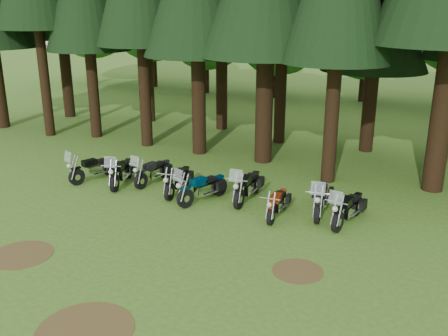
# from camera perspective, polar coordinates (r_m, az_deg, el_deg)

# --- Properties ---
(ground) EXTENTS (120.00, 120.00, 0.00)m
(ground) POSITION_cam_1_polar(r_m,az_deg,el_deg) (15.24, -8.74, -8.83)
(ground) COLOR #3B6422
(ground) RESTS_ON ground
(decid_0) EXTENTS (8.00, 7.78, 10.00)m
(decid_0) POSITION_cam_1_polar(r_m,az_deg,el_deg) (47.12, -14.81, 16.44)
(decid_0) COLOR black
(decid_0) RESTS_ON ground
(decid_1) EXTENTS (7.91, 7.69, 9.88)m
(decid_1) POSITION_cam_1_polar(r_m,az_deg,el_deg) (43.93, -7.93, 16.67)
(decid_1) COLOR black
(decid_1) RESTS_ON ground
(decid_2) EXTENTS (6.72, 6.53, 8.40)m
(decid_2) POSITION_cam_1_polar(r_m,az_deg,el_deg) (40.34, -1.77, 15.46)
(decid_2) COLOR black
(decid_2) RESTS_ON ground
(decid_3) EXTENTS (6.12, 5.95, 7.65)m
(decid_3) POSITION_cam_1_polar(r_m,az_deg,el_deg) (38.46, 6.37, 14.57)
(decid_3) COLOR black
(decid_3) RESTS_ON ground
(decid_4) EXTENTS (5.93, 5.76, 7.41)m
(decid_4) POSITION_cam_1_polar(r_m,az_deg,el_deg) (38.08, 16.22, 13.73)
(decid_4) COLOR black
(decid_4) RESTS_ON ground
(dirt_patch_0) EXTENTS (1.80, 1.80, 0.01)m
(dirt_patch_0) POSITION_cam_1_polar(r_m,az_deg,el_deg) (15.72, -22.15, -9.15)
(dirt_patch_0) COLOR #4C3D1E
(dirt_patch_0) RESTS_ON ground
(dirt_patch_1) EXTENTS (1.40, 1.40, 0.01)m
(dirt_patch_1) POSITION_cam_1_polar(r_m,az_deg,el_deg) (13.93, 8.42, -11.56)
(dirt_patch_1) COLOR #4C3D1E
(dirt_patch_1) RESTS_ON ground
(dirt_patch_2) EXTENTS (2.20, 2.20, 0.01)m
(dirt_patch_2) POSITION_cam_1_polar(r_m,az_deg,el_deg) (12.02, -15.60, -17.42)
(dirt_patch_2) COLOR #4C3D1E
(dirt_patch_2) RESTS_ON ground
(motorcycle_0) EXTENTS (1.01, 2.26, 1.45)m
(motorcycle_0) POSITION_cam_1_polar(r_m,az_deg,el_deg) (21.01, -14.69, -0.12)
(motorcycle_0) COLOR black
(motorcycle_0) RESTS_ON ground
(motorcycle_1) EXTENTS (0.98, 2.36, 1.51)m
(motorcycle_1) POSITION_cam_1_polar(r_m,az_deg,el_deg) (20.24, -11.65, -0.53)
(motorcycle_1) COLOR black
(motorcycle_1) RESTS_ON ground
(motorcycle_2) EXTENTS (0.57, 2.26, 1.42)m
(motorcycle_2) POSITION_cam_1_polar(r_m,az_deg,el_deg) (20.18, -8.08, -0.48)
(motorcycle_2) COLOR black
(motorcycle_2) RESTS_ON ground
(motorcycle_3) EXTENTS (0.46, 2.28, 0.93)m
(motorcycle_3) POSITION_cam_1_polar(r_m,az_deg,el_deg) (19.06, -5.30, -1.50)
(motorcycle_3) COLOR black
(motorcycle_3) RESTS_ON ground
(motorcycle_4) EXTENTS (1.12, 2.33, 1.51)m
(motorcycle_4) POSITION_cam_1_polar(r_m,az_deg,el_deg) (18.13, -2.48, -2.38)
(motorcycle_4) COLOR black
(motorcycle_4) RESTS_ON ground
(motorcycle_5) EXTENTS (0.47, 2.48, 1.56)m
(motorcycle_5) POSITION_cam_1_polar(r_m,az_deg,el_deg) (18.24, 2.67, -2.20)
(motorcycle_5) COLOR black
(motorcycle_5) RESTS_ON ground
(motorcycle_6) EXTENTS (0.35, 2.08, 0.85)m
(motorcycle_6) POSITION_cam_1_polar(r_m,az_deg,el_deg) (17.01, 6.10, -4.16)
(motorcycle_6) COLOR black
(motorcycle_6) RESTS_ON ground
(motorcycle_7) EXTENTS (0.67, 2.48, 1.56)m
(motorcycle_7) POSITION_cam_1_polar(r_m,az_deg,el_deg) (17.41, 10.97, -3.54)
(motorcycle_7) COLOR black
(motorcycle_7) RESTS_ON ground
(motorcycle_8) EXTENTS (0.71, 2.35, 1.48)m
(motorcycle_8) POSITION_cam_1_polar(r_m,az_deg,el_deg) (16.84, 13.96, -4.63)
(motorcycle_8) COLOR black
(motorcycle_8) RESTS_ON ground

